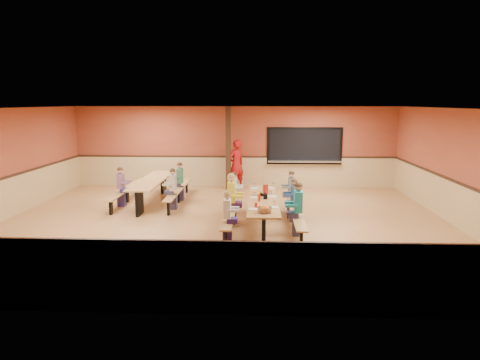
{
  "coord_description": "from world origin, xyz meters",
  "views": [
    {
      "loc": [
        0.89,
        -10.94,
        3.16
      ],
      "look_at": [
        0.41,
        0.02,
        1.15
      ],
      "focal_mm": 32.0,
      "sensor_mm": 36.0,
      "label": 1
    }
  ],
  "objects": [
    {
      "name": "kitchen_pass_through",
      "position": [
        2.6,
        4.96,
        1.49
      ],
      "size": [
        2.78,
        0.28,
        1.38
      ],
      "color": "black",
      "rests_on": "ground"
    },
    {
      "name": "cafeteria_table_main",
      "position": [
        1.02,
        -0.37,
        0.53
      ],
      "size": [
        1.91,
        3.7,
        0.74
      ],
      "color": "#AD7E44",
      "rests_on": "ground"
    },
    {
      "name": "napkin_dispenser",
      "position": [
        1.07,
        -0.37,
        0.8
      ],
      "size": [
        0.1,
        0.14,
        0.13
      ],
      "primitive_type": "cube",
      "color": "black",
      "rests_on": "cafeteria_table_main"
    },
    {
      "name": "seated_child_char_right",
      "position": [
        1.84,
        1.18,
        0.6
      ],
      "size": [
        0.36,
        0.29,
        1.19
      ],
      "primitive_type": null,
      "color": "#565F63",
      "rests_on": "ground"
    },
    {
      "name": "seated_child_grey_left",
      "position": [
        0.19,
        1.09,
        0.58
      ],
      "size": [
        0.35,
        0.28,
        1.16
      ],
      "primitive_type": null,
      "color": "silver",
      "rests_on": "ground"
    },
    {
      "name": "seated_adult_yellow",
      "position": [
        0.19,
        -0.08,
        0.66
      ],
      "size": [
        0.42,
        0.35,
        1.32
      ],
      "primitive_type": null,
      "color": "yellow",
      "rests_on": "ground"
    },
    {
      "name": "condiment_ketchup",
      "position": [
        0.92,
        -0.65,
        0.82
      ],
      "size": [
        0.06,
        0.06,
        0.17
      ],
      "primitive_type": "cylinder",
      "color": "#B2140F",
      "rests_on": "cafeteria_table_main"
    },
    {
      "name": "punch_pitcher",
      "position": [
        1.09,
        0.34,
        0.85
      ],
      "size": [
        0.16,
        0.16,
        0.22
      ],
      "primitive_type": "cylinder",
      "color": "#AE1B17",
      "rests_on": "cafeteria_table_main"
    },
    {
      "name": "standing_woman",
      "position": [
        0.09,
        4.55,
        0.91
      ],
      "size": [
        0.78,
        0.76,
        1.81
      ],
      "primitive_type": "imported",
      "rotation": [
        0.0,
        0.0,
        3.85
      ],
      "color": "#AF1416",
      "rests_on": "ground"
    },
    {
      "name": "seated_child_green_sec",
      "position": [
        -1.64,
        2.57,
        0.61
      ],
      "size": [
        0.38,
        0.31,
        1.23
      ],
      "primitive_type": null,
      "color": "#376F57",
      "rests_on": "ground"
    },
    {
      "name": "condiment_mustard",
      "position": [
        0.89,
        -0.45,
        0.82
      ],
      "size": [
        0.06,
        0.06,
        0.17
      ],
      "primitive_type": "cylinder",
      "color": "yellow",
      "rests_on": "cafeteria_table_main"
    },
    {
      "name": "table_paddle",
      "position": [
        1.01,
        -0.0,
        0.88
      ],
      "size": [
        0.16,
        0.16,
        0.56
      ],
      "color": "black",
      "rests_on": "cafeteria_table_main"
    },
    {
      "name": "ground",
      "position": [
        0.0,
        0.0,
        0.0
      ],
      "size": [
        12.0,
        12.0,
        0.0
      ],
      "primitive_type": "plane",
      "color": "#966339",
      "rests_on": "ground"
    },
    {
      "name": "chip_bowl",
      "position": [
        1.04,
        -1.73,
        0.81
      ],
      "size": [
        0.32,
        0.32,
        0.15
      ],
      "primitive_type": null,
      "color": "orange",
      "rests_on": "cafeteria_table_main"
    },
    {
      "name": "seated_child_purple_sec",
      "position": [
        -3.29,
        1.65,
        0.6
      ],
      "size": [
        0.36,
        0.3,
        1.2
      ],
      "primitive_type": null,
      "color": "#774F6B",
      "rests_on": "ground"
    },
    {
      "name": "place_settings",
      "position": [
        1.02,
        -0.37,
        0.8
      ],
      "size": [
        0.65,
        3.3,
        0.11
      ],
      "primitive_type": null,
      "color": "beige",
      "rests_on": "cafeteria_table_main"
    },
    {
      "name": "cafeteria_table_second",
      "position": [
        -2.47,
        2.25,
        0.53
      ],
      "size": [
        1.91,
        3.7,
        0.74
      ],
      "color": "#AD7E44",
      "rests_on": "ground"
    },
    {
      "name": "seated_child_teal_right",
      "position": [
        1.84,
        -1.02,
        0.64
      ],
      "size": [
        0.4,
        0.33,
        1.28
      ],
      "primitive_type": null,
      "color": "teal",
      "rests_on": "ground"
    },
    {
      "name": "seated_child_navy_right",
      "position": [
        1.84,
        0.17,
        0.57
      ],
      "size": [
        0.34,
        0.28,
        1.15
      ],
      "primitive_type": null,
      "color": "navy",
      "rests_on": "ground"
    },
    {
      "name": "structural_post",
      "position": [
        -0.2,
        4.4,
        1.5
      ],
      "size": [
        0.18,
        0.18,
        3.0
      ],
      "primitive_type": "cube",
      "color": "black",
      "rests_on": "ground"
    },
    {
      "name": "seated_child_tan_sec",
      "position": [
        -1.64,
        1.4,
        0.6
      ],
      "size": [
        0.37,
        0.3,
        1.21
      ],
      "primitive_type": null,
      "color": "#B0A390",
      "rests_on": "ground"
    },
    {
      "name": "room_envelope",
      "position": [
        0.0,
        0.0,
        0.69
      ],
      "size": [
        12.04,
        10.04,
        3.02
      ],
      "color": "#96422B",
      "rests_on": "ground"
    },
    {
      "name": "seated_child_white_left",
      "position": [
        0.19,
        -1.56,
        0.58
      ],
      "size": [
        0.35,
        0.28,
        1.16
      ],
      "primitive_type": null,
      "color": "white",
      "rests_on": "ground"
    }
  ]
}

